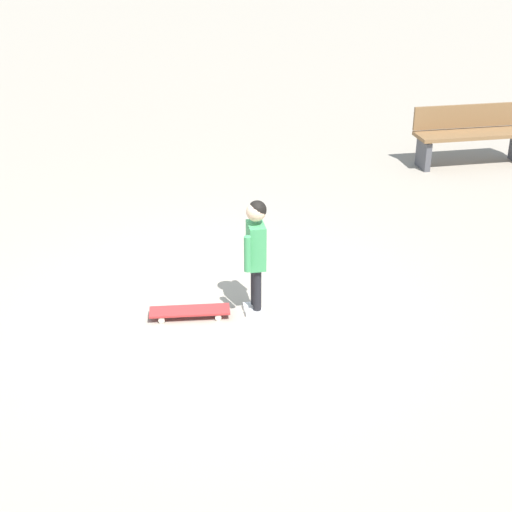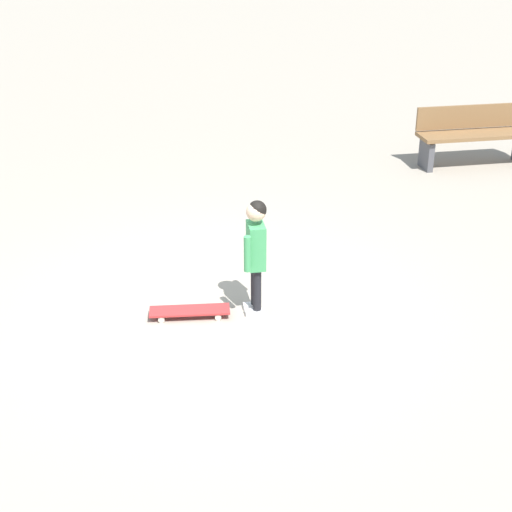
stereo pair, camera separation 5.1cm
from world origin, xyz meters
name	(u,v)px [view 1 (the left image)]	position (x,y,z in m)	size (l,w,h in m)	color
ground_plane	(221,308)	(0.00, 0.00, 0.00)	(50.00, 50.00, 0.00)	#9E9384
child_person	(256,245)	(0.09, 0.31, 0.66)	(0.38, 0.21, 1.06)	black
skateboard	(190,311)	(0.13, -0.28, 0.06)	(0.20, 0.71, 0.07)	#B22D2D
street_bench	(472,134)	(-3.73, 3.67, 0.42)	(0.59, 1.63, 0.80)	brown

